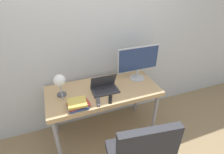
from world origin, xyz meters
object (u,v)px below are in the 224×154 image
object	(u,v)px
laptop	(105,87)
monitor	(138,61)
desk_lamp	(60,82)
book_stack	(78,104)

from	to	relation	value
laptop	monitor	bearing A→B (deg)	13.19
laptop	desk_lamp	size ratio (longest dim) A/B	0.95
monitor	book_stack	bearing A→B (deg)	-159.90
book_stack	desk_lamp	bearing A→B (deg)	128.21
monitor	book_stack	world-z (taller)	monitor
monitor	laptop	bearing A→B (deg)	-166.81
desk_lamp	book_stack	bearing A→B (deg)	-51.79
laptop	monitor	world-z (taller)	monitor
monitor	book_stack	xyz separation A→B (m)	(-0.91, -0.33, -0.23)
desk_lamp	book_stack	distance (m)	0.32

